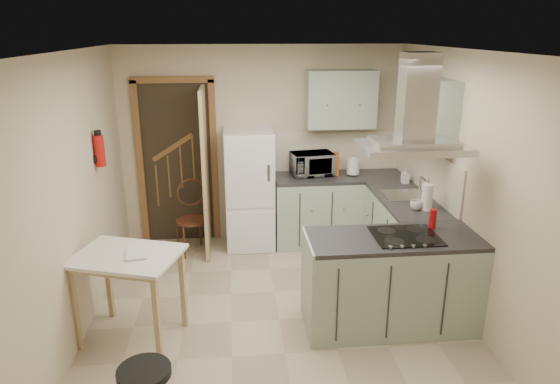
{
  "coord_description": "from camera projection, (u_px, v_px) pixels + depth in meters",
  "views": [
    {
      "loc": [
        -0.4,
        -4.18,
        2.68
      ],
      "look_at": [
        0.05,
        0.45,
        1.15
      ],
      "focal_mm": 32.0,
      "sensor_mm": 36.0,
      "label": 1
    }
  ],
  "objects": [
    {
      "name": "floor",
      "position": [
        279.0,
        319.0,
        4.82
      ],
      "size": [
        4.2,
        4.2,
        0.0
      ],
      "primitive_type": "plane",
      "color": "#B2A48B",
      "rests_on": "ground"
    },
    {
      "name": "ceiling",
      "position": [
        279.0,
        52.0,
        4.04
      ],
      "size": [
        4.2,
        4.2,
        0.0
      ],
      "primitive_type": "plane",
      "rotation": [
        3.14,
        0.0,
        0.0
      ],
      "color": "silver",
      "rests_on": "back_wall"
    },
    {
      "name": "back_wall",
      "position": [
        263.0,
        145.0,
        6.42
      ],
      "size": [
        3.6,
        0.0,
        3.6
      ],
      "primitive_type": "plane",
      "rotation": [
        1.57,
        0.0,
        0.0
      ],
      "color": "beige",
      "rests_on": "floor"
    },
    {
      "name": "left_wall",
      "position": [
        70.0,
        204.0,
        4.27
      ],
      "size": [
        0.0,
        4.2,
        4.2
      ],
      "primitive_type": "plane",
      "rotation": [
        1.57,
        0.0,
        1.57
      ],
      "color": "beige",
      "rests_on": "floor"
    },
    {
      "name": "right_wall",
      "position": [
        473.0,
        191.0,
        4.6
      ],
      "size": [
        0.0,
        4.2,
        4.2
      ],
      "primitive_type": "plane",
      "rotation": [
        1.57,
        0.0,
        -1.57
      ],
      "color": "beige",
      "rests_on": "floor"
    },
    {
      "name": "doorway",
      "position": [
        178.0,
        163.0,
        6.35
      ],
      "size": [
        1.1,
        0.12,
        2.1
      ],
      "primitive_type": "cube",
      "color": "brown",
      "rests_on": "floor"
    },
    {
      "name": "fridge",
      "position": [
        250.0,
        190.0,
        6.27
      ],
      "size": [
        0.6,
        0.6,
        1.5
      ],
      "primitive_type": "cube",
      "color": "white",
      "rests_on": "floor"
    },
    {
      "name": "counter_back",
      "position": [
        316.0,
        210.0,
        6.45
      ],
      "size": [
        1.08,
        0.6,
        0.9
      ],
      "primitive_type": "cube",
      "color": "#9EB2A0",
      "rests_on": "floor"
    },
    {
      "name": "counter_right",
      "position": [
        396.0,
        227.0,
        5.89
      ],
      "size": [
        0.6,
        1.95,
        0.9
      ],
      "primitive_type": "cube",
      "color": "#9EB2A0",
      "rests_on": "floor"
    },
    {
      "name": "splashback",
      "position": [
        337.0,
        151.0,
        6.53
      ],
      "size": [
        1.68,
        0.02,
        0.5
      ],
      "primitive_type": "cube",
      "color": "beige",
      "rests_on": "counter_back"
    },
    {
      "name": "wall_cabinet_back",
      "position": [
        340.0,
        99.0,
        6.16
      ],
      "size": [
        0.85,
        0.35,
        0.7
      ],
      "primitive_type": "cube",
      "color": "#9EB2A0",
      "rests_on": "back_wall"
    },
    {
      "name": "wall_cabinet_right",
      "position": [
        426.0,
        112.0,
        5.2
      ],
      "size": [
        0.35,
        0.9,
        0.7
      ],
      "primitive_type": "cube",
      "color": "#9EB2A0",
      "rests_on": "right_wall"
    },
    {
      "name": "peninsula",
      "position": [
        391.0,
        282.0,
        4.61
      ],
      "size": [
        1.55,
        0.65,
        0.9
      ],
      "primitive_type": "cube",
      "color": "#9EB2A0",
      "rests_on": "floor"
    },
    {
      "name": "hob",
      "position": [
        406.0,
        236.0,
        4.48
      ],
      "size": [
        0.58,
        0.5,
        0.01
      ],
      "primitive_type": "cube",
      "color": "black",
      "rests_on": "peninsula"
    },
    {
      "name": "extractor_hood",
      "position": [
        413.0,
        147.0,
        4.22
      ],
      "size": [
        0.9,
        0.55,
        0.1
      ],
      "primitive_type": "cube",
      "color": "silver",
      "rests_on": "ceiling"
    },
    {
      "name": "sink",
      "position": [
        404.0,
        195.0,
        5.58
      ],
      "size": [
        0.45,
        0.4,
        0.01
      ],
      "primitive_type": "cube",
      "color": "silver",
      "rests_on": "counter_right"
    },
    {
      "name": "fire_extinguisher",
      "position": [
        100.0,
        151.0,
        5.05
      ],
      "size": [
        0.1,
        0.1,
        0.32
      ],
      "primitive_type": "cylinder",
      "color": "#B2140F",
      "rests_on": "left_wall"
    },
    {
      "name": "drop_leaf_table",
      "position": [
        131.0,
        297.0,
        4.43
      ],
      "size": [
        1.04,
        0.9,
        0.83
      ],
      "primitive_type": "cube",
      "rotation": [
        0.0,
        0.0,
        -0.32
      ],
      "color": "tan",
      "rests_on": "floor"
    },
    {
      "name": "bentwood_chair",
      "position": [
        192.0,
        221.0,
        6.16
      ],
      "size": [
        0.48,
        0.48,
        0.84
      ],
      "primitive_type": "cube",
      "rotation": [
        0.0,
        0.0,
        0.36
      ],
      "color": "#55201C",
      "rests_on": "floor"
    },
    {
      "name": "microwave",
      "position": [
        312.0,
        164.0,
        6.33
      ],
      "size": [
        0.57,
        0.43,
        0.29
      ],
      "primitive_type": "imported",
      "rotation": [
        0.0,
        0.0,
        0.16
      ],
      "color": "black",
      "rests_on": "counter_back"
    },
    {
      "name": "kettle",
      "position": [
        353.0,
        166.0,
        6.32
      ],
      "size": [
        0.17,
        0.17,
        0.23
      ],
      "primitive_type": "cylinder",
      "rotation": [
        0.0,
        0.0,
        0.04
      ],
      "color": "white",
      "rests_on": "counter_back"
    },
    {
      "name": "cereal_box",
      "position": [
        336.0,
        164.0,
        6.36
      ],
      "size": [
        0.1,
        0.19,
        0.27
      ],
      "primitive_type": "cube",
      "rotation": [
        0.0,
        0.0,
        -0.14
      ],
      "color": "#CE5B18",
      "rests_on": "counter_back"
    },
    {
      "name": "soap_bottle",
      "position": [
        405.0,
        176.0,
        6.0
      ],
      "size": [
        0.09,
        0.09,
        0.18
      ],
      "primitive_type": "imported",
      "rotation": [
        0.0,
        0.0,
        -0.03
      ],
      "color": "#9E9EAA",
      "rests_on": "counter_right"
    },
    {
      "name": "paper_towel",
      "position": [
        427.0,
        197.0,
        5.09
      ],
      "size": [
        0.12,
        0.12,
        0.28
      ],
      "primitive_type": "cylinder",
      "rotation": [
        0.0,
        0.0,
        -0.11
      ],
      "color": "silver",
      "rests_on": "counter_right"
    },
    {
      "name": "cup",
      "position": [
        416.0,
        205.0,
        5.13
      ],
      "size": [
        0.15,
        0.15,
        0.1
      ],
      "primitive_type": "imported",
      "rotation": [
        0.0,
        0.0,
        -0.27
      ],
      "color": "silver",
      "rests_on": "counter_right"
    },
    {
      "name": "red_bottle",
      "position": [
        433.0,
        219.0,
        4.63
      ],
      "size": [
        0.08,
        0.08,
        0.19
      ],
      "primitive_type": "cylinder",
      "rotation": [
        0.0,
        0.0,
        0.3
      ],
      "color": "red",
      "rests_on": "peninsula"
    },
    {
      "name": "book",
      "position": [
        125.0,
        250.0,
        4.25
      ],
      "size": [
        0.22,
        0.27,
        0.11
      ],
      "primitive_type": "imported",
      "rotation": [
        0.0,
        0.0,
        0.15
      ],
      "color": "#9A3E33",
      "rests_on": "drop_leaf_table"
    }
  ]
}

